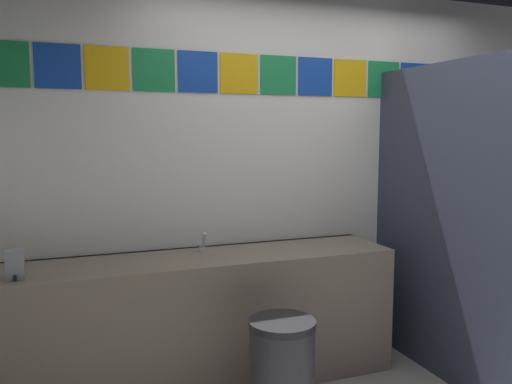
# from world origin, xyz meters

# --- Properties ---
(wall_back) EXTENTS (4.26, 0.09, 2.61)m
(wall_back) POSITION_xyz_m (0.00, 1.45, 1.31)
(wall_back) COLOR white
(wall_back) RESTS_ON ground_plane
(vanity_counter) EXTENTS (2.40, 0.55, 0.83)m
(vanity_counter) POSITION_xyz_m (-0.88, 1.14, 0.42)
(vanity_counter) COLOR gray
(vanity_counter) RESTS_ON ground_plane
(faucet_center) EXTENTS (0.04, 0.10, 0.14)m
(faucet_center) POSITION_xyz_m (-0.88, 1.22, 0.88)
(faucet_center) COLOR silver
(faucet_center) RESTS_ON vanity_counter
(soap_dispenser) EXTENTS (0.09, 0.09, 0.16)m
(soap_dispenser) POSITION_xyz_m (-1.96, 0.98, 0.91)
(soap_dispenser) COLOR gray
(soap_dispenser) RESTS_ON vanity_counter
(stall_divider) EXTENTS (0.92, 1.55, 2.04)m
(stall_divider) POSITION_xyz_m (0.72, 0.37, 1.02)
(stall_divider) COLOR #33384C
(stall_divider) RESTS_ON ground_plane
(toilet) EXTENTS (0.39, 0.49, 0.74)m
(toilet) POSITION_xyz_m (1.06, 1.03, 0.30)
(toilet) COLOR white
(toilet) RESTS_ON ground_plane
(trash_bin) EXTENTS (0.36, 0.36, 0.61)m
(trash_bin) POSITION_xyz_m (-0.64, 0.49, 0.30)
(trash_bin) COLOR #333338
(trash_bin) RESTS_ON ground_plane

